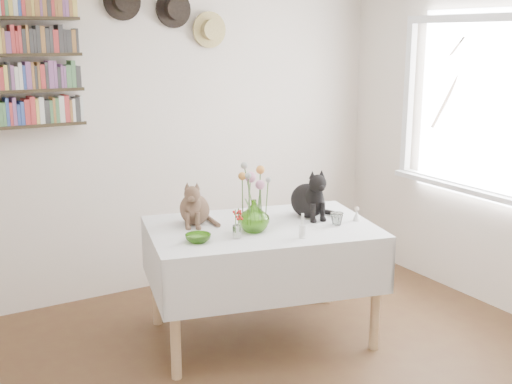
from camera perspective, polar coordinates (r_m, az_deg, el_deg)
room at (r=3.17m, az=6.50°, el=-0.14°), size 4.08×4.58×2.58m
window at (r=5.06m, az=19.17°, el=6.06°), size 0.12×1.52×1.32m
dining_table at (r=4.29m, az=0.48°, el=-5.51°), size 1.65×1.26×0.79m
tabby_cat at (r=4.25m, az=-5.50°, el=-0.81°), size 0.32×0.33×0.31m
black_cat at (r=4.41m, az=4.62°, el=0.03°), size 0.26×0.32×0.35m
flower_vase at (r=4.08m, az=-0.18°, el=-2.13°), size 0.23×0.23×0.21m
green_bowl at (r=3.91m, az=-5.17°, el=-4.11°), size 0.21×0.21×0.05m
drinking_glass at (r=4.27m, az=7.19°, el=-2.39°), size 0.10×0.10×0.08m
candlestick at (r=3.98m, az=4.14°, el=-3.37°), size 0.04×0.04×0.16m
berry_jar at (r=3.95m, az=-1.72°, el=-2.85°), size 0.05×0.05×0.21m
porcelain_figurine at (r=4.39m, az=8.93°, el=-1.99°), size 0.05×0.05×0.10m
flower_bouquet at (r=4.03m, az=-0.25°, el=1.13°), size 0.17×0.13×0.39m
bookshelf_unit at (r=4.69m, az=-21.41°, el=10.81°), size 1.00×0.16×0.91m
wall_hats at (r=5.05m, az=-7.59°, el=15.45°), size 0.98×0.09×0.48m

